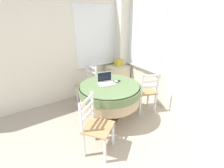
{
  "coord_description": "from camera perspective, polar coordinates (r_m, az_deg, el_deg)",
  "views": [
    {
      "loc": [
        -0.38,
        -0.58,
        1.92
      ],
      "look_at": [
        1.15,
        1.73,
        0.68
      ],
      "focal_mm": 24.0,
      "sensor_mm": 36.0,
      "label": 1
    }
  ],
  "objects": [
    {
      "name": "corner_room_shell",
      "position": [
        3.02,
        1.6,
        11.81
      ],
      "size": [
        4.53,
        4.73,
        2.55
      ],
      "color": "silver",
      "rests_on": "ground_plane"
    },
    {
      "name": "round_dining_table",
      "position": [
        2.88,
        -0.84,
        -3.1
      ],
      "size": [
        1.17,
        1.17,
        0.76
      ],
      "color": "#4C3D2D",
      "rests_on": "ground_plane"
    },
    {
      "name": "laptop",
      "position": [
        2.84,
        -2.34,
        1.05
      ],
      "size": [
        0.34,
        0.28,
        0.22
      ],
      "color": "silver",
      "rests_on": "round_dining_table"
    },
    {
      "name": "computer_mouse",
      "position": [
        2.91,
        1.62,
        1.14
      ],
      "size": [
        0.06,
        0.09,
        0.05
      ],
      "color": "silver",
      "rests_on": "round_dining_table"
    },
    {
      "name": "cell_phone",
      "position": [
        2.98,
        2.08,
        1.31
      ],
      "size": [
        0.11,
        0.13,
        0.01
      ],
      "color": "black",
      "rests_on": "round_dining_table"
    },
    {
      "name": "dining_chair_near_back_window",
      "position": [
        3.58,
        -9.13,
        -0.4
      ],
      "size": [
        0.46,
        0.47,
        0.93
      ],
      "color": "#A87F51",
      "rests_on": "ground_plane"
    },
    {
      "name": "dining_chair_near_right_window",
      "position": [
        3.29,
        12.91,
        -3.0
      ],
      "size": [
        0.51,
        0.5,
        0.93
      ],
      "color": "#A87F51",
      "rests_on": "ground_plane"
    },
    {
      "name": "dining_chair_camera_near",
      "position": [
        2.3,
        -6.21,
        -15.78
      ],
      "size": [
        0.55,
        0.55,
        0.93
      ],
      "color": "#A87F51",
      "rests_on": "ground_plane"
    },
    {
      "name": "corner_cabinet",
      "position": [
        4.25,
        2.07,
        2.48
      ],
      "size": [
        0.62,
        0.44,
        0.71
      ],
      "color": "beige",
      "rests_on": "ground_plane"
    },
    {
      "name": "storage_box",
      "position": [
        4.09,
        2.53,
        8.19
      ],
      "size": [
        0.19,
        0.16,
        0.18
      ],
      "color": "gold",
      "rests_on": "corner_cabinet"
    }
  ]
}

